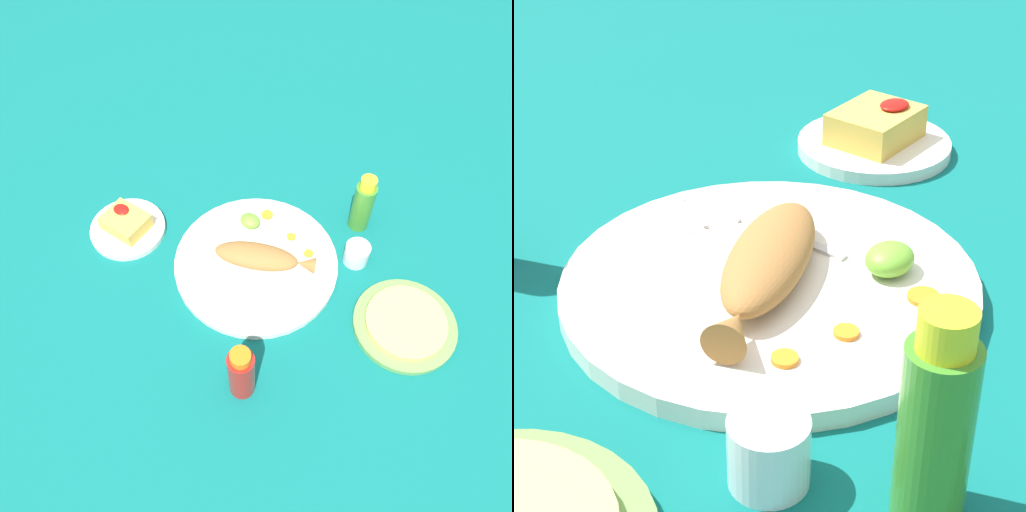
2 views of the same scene
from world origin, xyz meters
TOP-DOWN VIEW (x-y plane):
  - ground_plane at (0.00, 0.00)m, footprint 4.00×4.00m
  - main_plate at (0.00, 0.00)m, footprint 0.36×0.36m
  - fried_fish at (-0.01, -0.00)m, footprint 0.22×0.13m
  - fork_near at (0.02, 0.09)m, footprint 0.07×0.18m
  - fork_far at (0.06, 0.07)m, footprint 0.02×0.19m
  - carrot_slice_near at (-0.09, -0.08)m, footprint 0.02×0.02m
  - carrot_slice_mid at (-0.03, -0.10)m, footprint 0.02×0.02m
  - carrot_slice_far at (0.05, -0.12)m, footprint 0.03×0.03m
  - lime_wedge_main at (0.07, -0.08)m, footprint 0.05×0.04m
  - hot_sauce_bottle_red at (-0.13, 0.24)m, footprint 0.05×0.05m
  - hot_sauce_bottle_green at (-0.13, -0.23)m, footprint 0.05×0.05m
  - salt_cup at (-0.17, -0.14)m, footprint 0.05×0.05m
  - side_plate_fries at (0.30, 0.09)m, footprint 0.17×0.17m
  - fries_pile at (0.30, 0.09)m, footprint 0.09×0.08m
  - tortilla_plate at (-0.33, -0.05)m, footprint 0.21×0.21m
  - tortilla_stack at (-0.33, -0.05)m, footprint 0.16×0.16m

SIDE VIEW (x-z plane):
  - ground_plane at x=0.00m, z-range 0.00..0.00m
  - side_plate_fries at x=0.30m, z-range 0.00..0.01m
  - tortilla_plate at x=-0.33m, z-range 0.00..0.01m
  - main_plate at x=0.00m, z-range 0.00..0.02m
  - fork_near at x=0.02m, z-range 0.02..0.02m
  - fork_far at x=0.06m, z-range 0.02..0.02m
  - carrot_slice_near at x=-0.09m, z-range 0.02..0.02m
  - carrot_slice_mid at x=-0.03m, z-range 0.02..0.02m
  - carrot_slice_far at x=0.05m, z-range 0.02..0.02m
  - tortilla_stack at x=-0.33m, z-range 0.01..0.03m
  - salt_cup at x=-0.17m, z-range 0.00..0.05m
  - lime_wedge_main at x=0.07m, z-range 0.02..0.04m
  - fries_pile at x=0.30m, z-range 0.01..0.05m
  - fried_fish at x=-0.01m, z-range 0.02..0.06m
  - hot_sauce_bottle_green at x=-0.13m, z-range -0.01..0.15m
  - hot_sauce_bottle_red at x=-0.13m, z-range 0.00..0.15m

